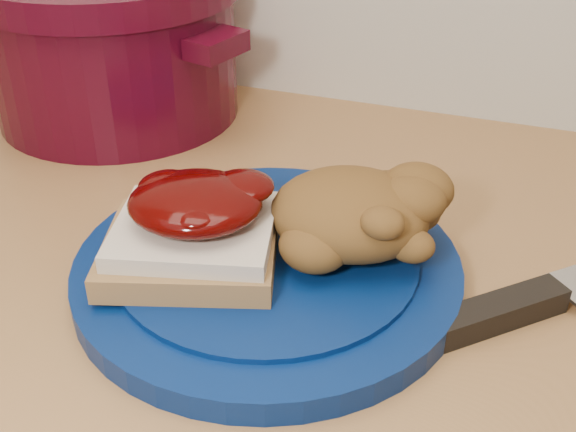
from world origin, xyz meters
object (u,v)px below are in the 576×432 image
(chef_knife, at_px, (538,299))
(butter_knife, at_px, (443,330))
(plate, at_px, (267,269))
(pepper_grinder, at_px, (73,43))
(dutch_oven, at_px, (113,42))

(chef_knife, bearing_deg, butter_knife, 175.93)
(plate, relative_size, pepper_grinder, 2.50)
(butter_knife, height_order, pepper_grinder, pepper_grinder)
(plate, bearing_deg, butter_knife, -7.24)
(chef_knife, xyz_separation_m, butter_knife, (-0.06, -0.05, -0.01))
(plate, distance_m, pepper_grinder, 0.47)
(plate, distance_m, chef_knife, 0.21)
(plate, distance_m, butter_knife, 0.14)
(dutch_oven, bearing_deg, butter_knife, -32.31)
(plate, xyz_separation_m, chef_knife, (0.20, 0.03, 0.00))
(butter_knife, xyz_separation_m, dutch_oven, (-0.42, 0.27, 0.08))
(butter_knife, distance_m, pepper_grinder, 0.59)
(chef_knife, distance_m, pepper_grinder, 0.62)
(chef_knife, relative_size, dutch_oven, 0.79)
(chef_knife, bearing_deg, pepper_grinder, 111.73)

